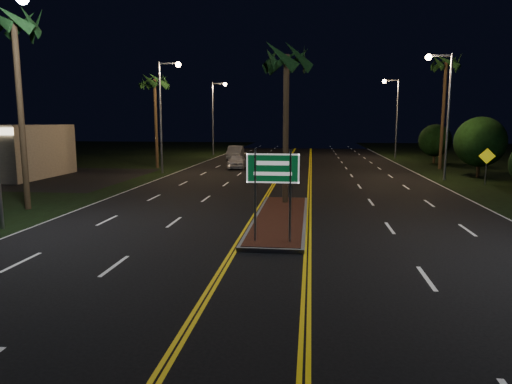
# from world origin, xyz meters

# --- Properties ---
(ground) EXTENTS (120.00, 120.00, 0.00)m
(ground) POSITION_xyz_m (0.00, 0.00, 0.00)
(ground) COLOR black
(ground) RESTS_ON ground
(median_island) EXTENTS (2.25, 10.25, 0.17)m
(median_island) POSITION_xyz_m (0.00, 7.00, 0.08)
(median_island) COLOR gray
(median_island) RESTS_ON ground
(highway_sign) EXTENTS (1.80, 0.08, 3.20)m
(highway_sign) POSITION_xyz_m (0.00, 2.80, 2.40)
(highway_sign) COLOR gray
(highway_sign) RESTS_ON ground
(streetlight_left_mid) EXTENTS (1.91, 0.44, 9.00)m
(streetlight_left_mid) POSITION_xyz_m (-10.61, 24.00, 5.66)
(streetlight_left_mid) COLOR gray
(streetlight_left_mid) RESTS_ON ground
(streetlight_left_far) EXTENTS (1.91, 0.44, 9.00)m
(streetlight_left_far) POSITION_xyz_m (-10.61, 44.00, 5.66)
(streetlight_left_far) COLOR gray
(streetlight_left_far) RESTS_ON ground
(streetlight_right_mid) EXTENTS (1.91, 0.44, 9.00)m
(streetlight_right_mid) POSITION_xyz_m (10.61, 22.00, 5.66)
(streetlight_right_mid) COLOR gray
(streetlight_right_mid) RESTS_ON ground
(streetlight_right_far) EXTENTS (1.91, 0.44, 9.00)m
(streetlight_right_far) POSITION_xyz_m (10.61, 42.00, 5.66)
(streetlight_right_far) COLOR gray
(streetlight_right_far) RESTS_ON ground
(palm_median) EXTENTS (2.40, 2.40, 8.30)m
(palm_median) POSITION_xyz_m (0.00, 10.50, 7.28)
(palm_median) COLOR #382819
(palm_median) RESTS_ON ground
(palm_left_near) EXTENTS (2.40, 2.40, 9.80)m
(palm_left_near) POSITION_xyz_m (-12.50, 8.00, 8.68)
(palm_left_near) COLOR #382819
(palm_left_near) RESTS_ON ground
(palm_left_far) EXTENTS (2.40, 2.40, 8.80)m
(palm_left_far) POSITION_xyz_m (-12.80, 28.00, 7.75)
(palm_left_far) COLOR #382819
(palm_left_far) RESTS_ON ground
(palm_right_far) EXTENTS (2.40, 2.40, 10.30)m
(palm_right_far) POSITION_xyz_m (12.80, 30.00, 9.14)
(palm_right_far) COLOR #382819
(palm_right_far) RESTS_ON ground
(shrub_mid) EXTENTS (3.78, 3.78, 4.62)m
(shrub_mid) POSITION_xyz_m (14.00, 24.00, 2.73)
(shrub_mid) COLOR #382819
(shrub_mid) RESTS_ON ground
(shrub_far) EXTENTS (3.24, 3.24, 3.96)m
(shrub_far) POSITION_xyz_m (13.80, 36.00, 2.34)
(shrub_far) COLOR #382819
(shrub_far) RESTS_ON ground
(car_near) EXTENTS (2.27, 4.70, 1.53)m
(car_near) POSITION_xyz_m (-5.42, 28.48, 0.76)
(car_near) COLOR silver
(car_near) RESTS_ON ground
(car_far) EXTENTS (2.58, 5.43, 1.77)m
(car_far) POSITION_xyz_m (-7.23, 38.45, 0.88)
(car_far) COLOR #AEB3B8
(car_far) RESTS_ON ground
(warning_sign) EXTENTS (1.03, 0.20, 2.48)m
(warning_sign) POSITION_xyz_m (13.00, 19.66, 1.61)
(warning_sign) COLOR gray
(warning_sign) RESTS_ON ground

